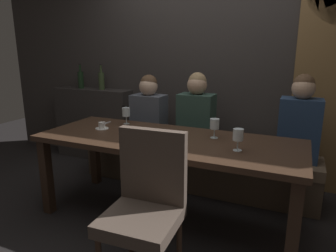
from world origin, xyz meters
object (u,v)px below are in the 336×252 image
diner_far_end (300,120)px  wine_glass_center_back (215,124)px  wine_bottle_dark_red (81,79)px  wine_bottle_pale_label (101,80)px  wine_glass_center_front (238,135)px  fork_on_table (105,123)px  diner_bearded (196,113)px  banquette_bench (194,166)px  diner_redhead (149,111)px  dining_table (167,148)px  chair_near_side (146,200)px  wine_glass_near_left (126,112)px  espresso_cup (102,126)px

diner_far_end → wine_glass_center_back: size_ratio=4.87×
wine_bottle_dark_red → wine_bottle_pale_label: same height
diner_far_end → wine_glass_center_front: (-0.40, -0.82, 0.03)m
diner_far_end → fork_on_table: size_ratio=4.70×
diner_bearded → wine_bottle_pale_label: wine_bottle_pale_label is taller
banquette_bench → diner_bearded: size_ratio=3.19×
diner_redhead → fork_on_table: 0.54m
banquette_bench → wine_bottle_pale_label: 1.65m
dining_table → chair_near_side: (0.18, -0.72, -0.09)m
diner_redhead → diner_bearded: size_ratio=0.95×
banquette_bench → diner_bearded: 0.59m
diner_far_end → wine_bottle_pale_label: bearing=172.9°
wine_bottle_pale_label → banquette_bench: bearing=-13.2°
wine_glass_near_left → wine_glass_center_back: 0.94m
wine_glass_near_left → wine_bottle_pale_label: bearing=137.7°
dining_table → wine_bottle_dark_red: (-1.72, 1.02, 0.42)m
chair_near_side → diner_bearded: bearing=96.5°
diner_bearded → wine_glass_center_back: 0.65m
diner_redhead → fork_on_table: size_ratio=4.38×
diner_redhead → wine_glass_near_left: (-0.04, -0.40, 0.06)m
chair_near_side → wine_bottle_pale_label: (-1.57, 1.75, 0.51)m
dining_table → fork_on_table: bearing=165.4°
diner_redhead → banquette_bench: bearing=1.9°
chair_near_side → fork_on_table: (-0.94, 0.92, 0.18)m
wine_glass_center_front → fork_on_table: wine_glass_center_front is taller
dining_table → wine_glass_near_left: wine_glass_near_left is taller
chair_near_side → diner_redhead: 1.59m
banquette_bench → wine_bottle_pale_label: bearing=166.8°
fork_on_table → diner_bearded: bearing=32.9°
banquette_bench → diner_redhead: (-0.53, -0.02, 0.57)m
diner_far_end → espresso_cup: size_ratio=6.65×
diner_redhead → diner_bearded: bearing=2.0°
wine_bottle_pale_label → wine_glass_near_left: wine_bottle_pale_label is taller
wine_bottle_dark_red → wine_glass_center_front: size_ratio=1.99×
dining_table → wine_glass_center_back: size_ratio=13.41×
diner_bearded → wine_glass_center_back: diner_bearded is taller
chair_near_side → diner_redhead: bearing=116.7°
diner_redhead → wine_glass_center_back: diner_redhead is taller
wine_bottle_dark_red → wine_glass_center_back: 2.26m
banquette_bench → wine_bottle_pale_label: size_ratio=7.67×
dining_table → diner_far_end: size_ratio=2.76×
wine_glass_center_front → espresso_cup: bearing=174.9°
chair_near_side → diner_far_end: bearing=60.5°
fork_on_table → wine_glass_center_front: bearing=-11.9°
diner_far_end → wine_glass_center_back: bearing=-138.1°
diner_far_end → wine_glass_center_front: bearing=-115.8°
wine_glass_center_front → espresso_cup: wine_glass_center_front is taller
wine_bottle_pale_label → wine_glass_center_back: bearing=-26.5°
chair_near_side → wine_bottle_dark_red: (-1.90, 1.74, 0.51)m
banquette_bench → espresso_cup: 1.10m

